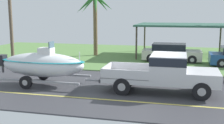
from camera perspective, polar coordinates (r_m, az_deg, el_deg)
name	(u,v)px	position (r m, az deg, el deg)	size (l,w,h in m)	color
ground	(159,62)	(22.34, 9.24, 0.00)	(36.00, 22.00, 0.11)	#38383D
pickup_truck_towing	(168,71)	(13.85, 10.88, -1.82)	(5.55, 2.08, 1.83)	silver
boat_on_trailer	(42,64)	(15.52, -13.52, -0.47)	(5.79, 2.13, 2.29)	gray
parked_sedan_near	(171,53)	(22.53, 11.52, 1.77)	(4.38, 1.83, 1.38)	beige
carport_awning	(182,25)	(24.98, 13.53, 6.99)	(7.28, 5.48, 2.75)	#4C4238
palm_tree_far_right	(95,9)	(24.67, -3.39, 10.32)	(3.31, 2.75, 5.38)	brown
utility_pole	(10,8)	(22.11, -19.40, 9.94)	(0.24, 1.80, 7.71)	brown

